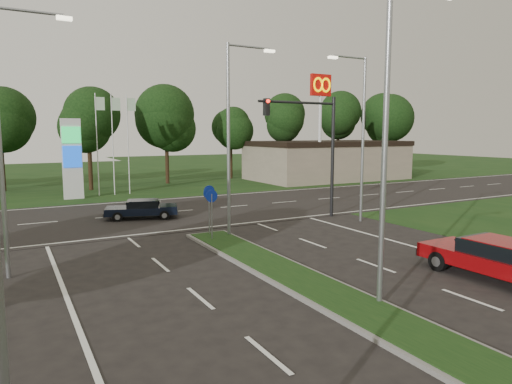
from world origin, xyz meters
TOP-DOWN VIEW (x-y plane):
  - verge_far at (0.00, 55.00)m, footprint 160.00×50.00m
  - cross_road at (0.00, 24.00)m, footprint 160.00×12.00m
  - median_kerb at (0.00, 4.00)m, footprint 2.00×26.00m
  - commercial_building at (22.00, 36.00)m, footprint 16.00×9.00m
  - streetlight_median_near at (1.00, 6.00)m, footprint 2.53×0.22m
  - streetlight_median_far at (1.00, 16.00)m, footprint 2.53×0.22m
  - streetlight_left_near at (-8.30, 0.00)m, footprint 2.53×0.22m
  - streetlight_left_far at (-8.30, 14.00)m, footprint 2.53×0.22m
  - streetlight_right_far at (8.80, 16.00)m, footprint 2.53×0.22m
  - traffic_signal at (7.19, 18.00)m, footprint 5.10×0.42m
  - median_signs at (0.00, 16.40)m, footprint 1.16×1.76m
  - gas_pylon at (-3.79, 33.05)m, footprint 5.80×1.26m
  - mcdonalds_sign at (18.00, 31.97)m, footprint 2.20×0.47m
  - treeline_far at (0.10, 39.93)m, footprint 6.00×6.00m
  - red_sedan at (6.00, 5.88)m, footprint 2.15×4.99m
  - navy_sedan at (-1.61, 22.64)m, footprint 4.31×2.76m

SIDE VIEW (x-z plane):
  - verge_far at x=0.00m, z-range -0.01..0.01m
  - cross_road at x=0.00m, z-range -0.01..0.01m
  - median_kerb at x=0.00m, z-range 0.00..0.12m
  - navy_sedan at x=-1.61m, z-range 0.04..1.14m
  - red_sedan at x=6.00m, z-range 0.05..1.41m
  - median_signs at x=0.00m, z-range 0.52..2.90m
  - commercial_building at x=22.00m, z-range 0.00..4.00m
  - gas_pylon at x=-3.79m, z-range -0.80..7.20m
  - traffic_signal at x=7.19m, z-range 1.15..8.15m
  - streetlight_median_near at x=1.00m, z-range 0.58..9.58m
  - streetlight_median_far at x=1.00m, z-range 0.58..9.58m
  - streetlight_left_near at x=-8.30m, z-range 0.58..9.58m
  - streetlight_left_far at x=-8.30m, z-range 0.58..9.58m
  - streetlight_right_far at x=8.80m, z-range 0.58..9.58m
  - treeline_far at x=0.10m, z-range 1.88..11.78m
  - mcdonalds_sign at x=18.00m, z-range 2.79..13.19m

